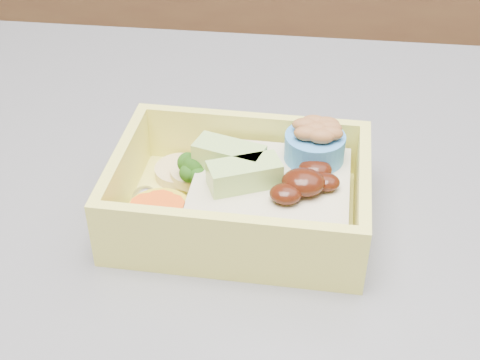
# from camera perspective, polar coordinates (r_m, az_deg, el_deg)

# --- Properties ---
(bento_box) EXTENTS (0.16, 0.12, 0.06)m
(bento_box) POSITION_cam_1_polar(r_m,az_deg,el_deg) (0.43, 0.76, -1.02)
(bento_box) COLOR #F4EC64
(bento_box) RESTS_ON island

